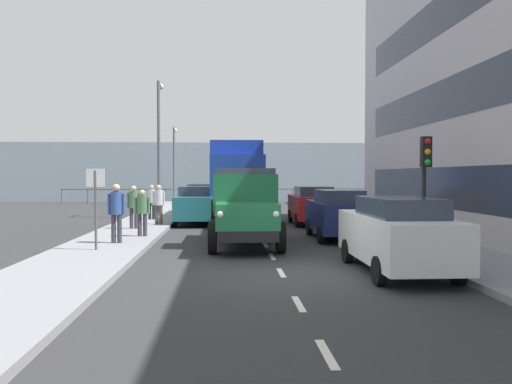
# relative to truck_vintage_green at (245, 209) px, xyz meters

# --- Properties ---
(ground_plane) EXTENTS (80.00, 80.00, 0.00)m
(ground_plane) POSITION_rel_truck_vintage_green_xyz_m (-0.67, -5.61, -1.18)
(ground_plane) COLOR #2D2D30
(sidewalk_left) EXTENTS (2.60, 40.49, 0.15)m
(sidewalk_left) POSITION_rel_truck_vintage_green_xyz_m (-5.54, -5.61, -1.10)
(sidewalk_left) COLOR gray
(sidewalk_left) RESTS_ON ground_plane
(sidewalk_right) EXTENTS (2.60, 40.49, 0.15)m
(sidewalk_right) POSITION_rel_truck_vintage_green_xyz_m (4.20, -5.61, -1.10)
(sidewalk_right) COLOR gray
(sidewalk_right) RESTS_ON ground_plane
(road_centreline_markings) EXTENTS (0.12, 37.37, 0.01)m
(road_centreline_markings) POSITION_rel_truck_vintage_green_xyz_m (-0.67, -5.88, -1.17)
(road_centreline_markings) COLOR silver
(road_centreline_markings) RESTS_ON ground_plane
(sea_horizon) EXTENTS (80.00, 0.80, 5.00)m
(sea_horizon) POSITION_rel_truck_vintage_green_xyz_m (-0.67, -28.86, 1.32)
(sea_horizon) COLOR #8C9EAD
(sea_horizon) RESTS_ON ground_plane
(seawall_railing) EXTENTS (28.08, 0.08, 1.20)m
(seawall_railing) POSITION_rel_truck_vintage_green_xyz_m (-0.67, -25.26, -0.26)
(seawall_railing) COLOR #4C5156
(seawall_railing) RESTS_ON ground_plane
(truck_vintage_green) EXTENTS (2.17, 5.64, 2.43)m
(truck_vintage_green) POSITION_rel_truck_vintage_green_xyz_m (0.00, 0.00, 0.00)
(truck_vintage_green) COLOR black
(truck_vintage_green) RESTS_ON ground_plane
(lorry_cargo_blue) EXTENTS (2.58, 8.20, 3.87)m
(lorry_cargo_blue) POSITION_rel_truck_vintage_green_xyz_m (0.08, -10.28, 0.90)
(lorry_cargo_blue) COLOR #193899
(lorry_cargo_blue) RESTS_ON ground_plane
(car_white_kerbside_near) EXTENTS (1.79, 4.45, 1.72)m
(car_white_kerbside_near) POSITION_rel_truck_vintage_green_xyz_m (-3.29, 4.43, -0.28)
(car_white_kerbside_near) COLOR white
(car_white_kerbside_near) RESTS_ON ground_plane
(car_navy_kerbside_1) EXTENTS (1.78, 3.84, 1.72)m
(car_navy_kerbside_1) POSITION_rel_truck_vintage_green_xyz_m (-3.29, -1.89, -0.29)
(car_navy_kerbside_1) COLOR navy
(car_navy_kerbside_1) RESTS_ON ground_plane
(car_red_kerbside_2) EXTENTS (1.86, 3.85, 1.72)m
(car_red_kerbside_2) POSITION_rel_truck_vintage_green_xyz_m (-3.29, -7.21, -0.28)
(car_red_kerbside_2) COLOR #B21E1E
(car_red_kerbside_2) RESTS_ON ground_plane
(car_teal_oppositeside_0) EXTENTS (1.83, 4.14, 1.72)m
(car_teal_oppositeside_0) POSITION_rel_truck_vintage_green_xyz_m (1.95, -7.76, -0.28)
(car_teal_oppositeside_0) COLOR #1E6670
(car_teal_oppositeside_0) RESTS_ON ground_plane
(car_grey_oppositeside_1) EXTENTS (1.87, 4.25, 1.72)m
(car_grey_oppositeside_1) POSITION_rel_truck_vintage_green_xyz_m (1.95, -13.17, -0.28)
(car_grey_oppositeside_1) COLOR slate
(car_grey_oppositeside_1) RESTS_ON ground_plane
(pedestrian_near_railing) EXTENTS (0.53, 0.34, 1.80)m
(pedestrian_near_railing) POSITION_rel_truck_vintage_green_xyz_m (3.93, -0.10, 0.04)
(pedestrian_near_railing) COLOR #383342
(pedestrian_near_railing) RESTS_ON sidewalk_right
(pedestrian_couple_b) EXTENTS (0.53, 0.34, 1.58)m
(pedestrian_couple_b) POSITION_rel_truck_vintage_green_xyz_m (3.43, -1.87, -0.11)
(pedestrian_couple_b) COLOR #383342
(pedestrian_couple_b) RESTS_ON sidewalk_right
(pedestrian_by_lamp) EXTENTS (0.53, 0.34, 1.66)m
(pedestrian_by_lamp) POSITION_rel_truck_vintage_green_xyz_m (4.17, -4.46, -0.05)
(pedestrian_by_lamp) COLOR #383342
(pedestrian_by_lamp) RESTS_ON sidewalk_right
(pedestrian_strolling) EXTENTS (0.53, 0.34, 1.67)m
(pedestrian_strolling) POSITION_rel_truck_vintage_green_xyz_m (3.42, -6.16, -0.05)
(pedestrian_strolling) COLOR #4C473D
(pedestrian_strolling) RESTS_ON sidewalk_right
(pedestrian_couple_a) EXTENTS (0.53, 0.34, 1.62)m
(pedestrian_couple_a) POSITION_rel_truck_vintage_green_xyz_m (4.08, -8.71, -0.08)
(pedestrian_couple_a) COLOR black
(pedestrian_couple_a) RESTS_ON sidewalk_right
(traffic_light_near) EXTENTS (0.28, 0.41, 3.20)m
(traffic_light_near) POSITION_rel_truck_vintage_green_xyz_m (-5.26, 1.00, 1.29)
(traffic_light_near) COLOR black
(traffic_light_near) RESTS_ON sidewalk_left
(lamp_post_promenade) EXTENTS (0.32, 1.14, 6.92)m
(lamp_post_promenade) POSITION_rel_truck_vintage_green_xyz_m (4.04, -11.26, 3.06)
(lamp_post_promenade) COLOR #59595B
(lamp_post_promenade) RESTS_ON sidewalk_right
(lamp_post_far) EXTENTS (0.32, 1.14, 5.59)m
(lamp_post_far) POSITION_rel_truck_vintage_green_xyz_m (4.39, -22.77, 2.36)
(lamp_post_far) COLOR #59595B
(lamp_post_far) RESTS_ON sidewalk_right
(street_sign) EXTENTS (0.50, 0.07, 2.25)m
(street_sign) POSITION_rel_truck_vintage_green_xyz_m (4.19, 1.34, 0.50)
(street_sign) COLOR #4C4C4C
(street_sign) RESTS_ON sidewalk_right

